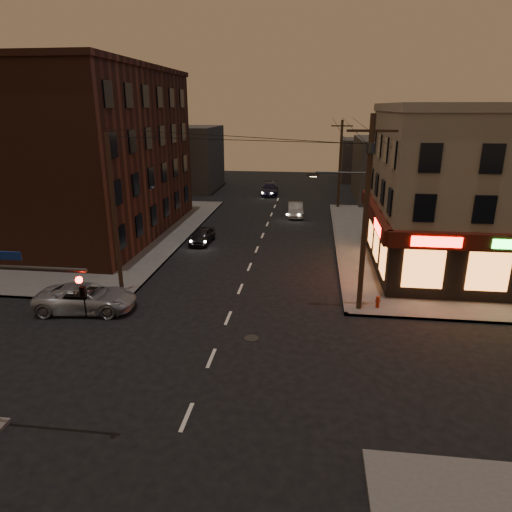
% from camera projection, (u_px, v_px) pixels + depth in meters
% --- Properties ---
extents(ground, '(120.00, 120.00, 0.00)m').
position_uv_depth(ground, '(211.00, 358.00, 19.89)').
color(ground, black).
rests_on(ground, ground).
extents(sidewalk_ne, '(24.00, 28.00, 0.15)m').
position_uv_depth(sidewalk_ne, '(490.00, 246.00, 35.62)').
color(sidewalk_ne, '#514F4C').
rests_on(sidewalk_ne, ground).
extents(sidewalk_nw, '(24.00, 28.00, 0.15)m').
position_uv_depth(sidewalk_nw, '(57.00, 231.00, 39.91)').
color(sidewalk_nw, '#514F4C').
rests_on(sidewalk_nw, ground).
extents(pizza_building, '(15.85, 12.85, 10.50)m').
position_uv_depth(pizza_building, '(500.00, 191.00, 28.97)').
color(pizza_building, gray).
rests_on(pizza_building, sidewalk_ne).
extents(brick_apartment, '(12.00, 20.00, 13.00)m').
position_uv_depth(brick_apartment, '(86.00, 155.00, 37.44)').
color(brick_apartment, '#472317').
rests_on(brick_apartment, sidewalk_nw).
extents(bg_building_ne_a, '(10.00, 12.00, 7.00)m').
position_uv_depth(bg_building_ne_a, '(400.00, 169.00, 52.93)').
color(bg_building_ne_a, '#3F3D3A').
rests_on(bg_building_ne_a, ground).
extents(bg_building_nw, '(9.00, 10.00, 8.00)m').
position_uv_depth(bg_building_nw, '(183.00, 158.00, 59.77)').
color(bg_building_nw, '#3F3D3A').
rests_on(bg_building_nw, ground).
extents(bg_building_ne_b, '(8.00, 8.00, 6.00)m').
position_uv_depth(bg_building_ne_b, '(369.00, 160.00, 66.52)').
color(bg_building_ne_b, '#3F3D3A').
rests_on(bg_building_ne_b, ground).
extents(utility_pole_main, '(4.20, 0.44, 10.00)m').
position_uv_depth(utility_pole_main, '(364.00, 205.00, 22.75)').
color(utility_pole_main, '#382619').
rests_on(utility_pole_main, sidewalk_ne).
extents(utility_pole_far, '(0.26, 0.26, 9.00)m').
position_uv_depth(utility_pole_far, '(340.00, 164.00, 47.78)').
color(utility_pole_far, '#382619').
rests_on(utility_pole_far, sidewalk_ne).
extents(utility_pole_west, '(0.24, 0.24, 9.00)m').
position_uv_depth(utility_pole_west, '(115.00, 216.00, 25.37)').
color(utility_pole_west, '#382619').
rests_on(utility_pole_west, sidewalk_nw).
extents(suv_cross, '(5.41, 2.90, 1.44)m').
position_uv_depth(suv_cross, '(86.00, 298.00, 24.35)').
color(suv_cross, gray).
rests_on(suv_cross, ground).
extents(sedan_near, '(1.64, 3.70, 1.24)m').
position_uv_depth(sedan_near, '(202.00, 236.00, 36.43)').
color(sedan_near, black).
rests_on(sedan_near, ground).
extents(sedan_mid, '(1.71, 4.19, 1.35)m').
position_uv_depth(sedan_mid, '(296.00, 210.00, 45.28)').
color(sedan_mid, '#64625D').
rests_on(sedan_mid, ground).
extents(sedan_far, '(2.26, 5.02, 1.43)m').
position_uv_depth(sedan_far, '(270.00, 189.00, 56.39)').
color(sedan_far, black).
rests_on(sedan_far, ground).
extents(fire_hydrant, '(0.29, 0.29, 0.67)m').
position_uv_depth(fire_hydrant, '(378.00, 301.00, 24.45)').
color(fire_hydrant, '#9B240E').
rests_on(fire_hydrant, sidewalk_ne).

